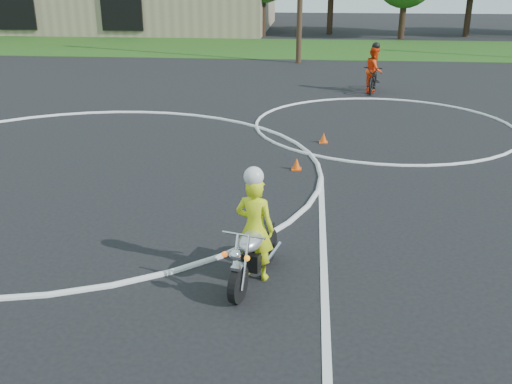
{
  "coord_description": "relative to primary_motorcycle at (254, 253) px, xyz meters",
  "views": [
    {
      "loc": [
        5.67,
        -9.77,
        4.56
      ],
      "look_at": [
        4.83,
        -0.93,
        1.1
      ],
      "focal_mm": 40.0,
      "sensor_mm": 36.0,
      "label": 1
    }
  ],
  "objects": [
    {
      "name": "rider_second_grp",
      "position": [
        3.29,
        15.37,
        0.2
      ],
      "size": [
        1.11,
        2.14,
        1.96
      ],
      "rotation": [
        0.0,
        0.0,
        -0.21
      ],
      "color": "black",
      "rests_on": "ground"
    },
    {
      "name": "traffic_cones",
      "position": [
        -1.19,
        5.3,
        -0.35
      ],
      "size": [
        17.73,
        7.66,
        0.3
      ],
      "color": "#EC500C",
      "rests_on": "ground"
    },
    {
      "name": "grass_strip",
      "position": [
        -4.89,
        28.96,
        -0.48
      ],
      "size": [
        120.0,
        10.0,
        0.02
      ],
      "primitive_type": "cube",
      "color": "#1E4714",
      "rests_on": "ground"
    },
    {
      "name": "primary_motorcycle",
      "position": [
        0.0,
        0.0,
        0.0
      ],
      "size": [
        0.83,
        1.88,
        1.01
      ],
      "rotation": [
        0.0,
        0.0,
        -0.26
      ],
      "color": "black",
      "rests_on": "ground"
    },
    {
      "name": "course_markings",
      "position": [
        -2.72,
        6.32,
        -0.48
      ],
      "size": [
        19.05,
        19.05,
        0.12
      ],
      "color": "silver",
      "rests_on": "ground"
    },
    {
      "name": "ground",
      "position": [
        -4.89,
        1.96,
        -0.49
      ],
      "size": [
        120.0,
        120.0,
        0.0
      ],
      "primitive_type": "plane",
      "color": "black",
      "rests_on": "ground"
    },
    {
      "name": "rider_primary_grp",
      "position": [
        0.01,
        0.13,
        0.41
      ],
      "size": [
        0.7,
        0.55,
        1.87
      ],
      "rotation": [
        0.0,
        0.0,
        -0.26
      ],
      "color": "#D2E317",
      "rests_on": "ground"
    }
  ]
}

